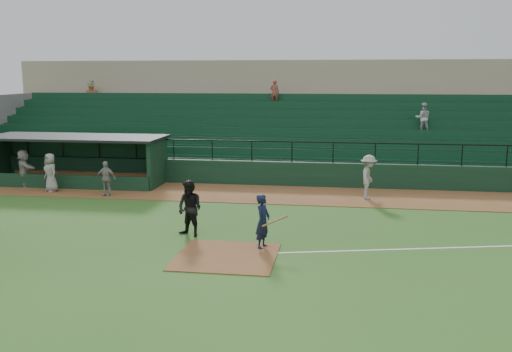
# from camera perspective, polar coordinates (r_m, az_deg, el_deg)

# --- Properties ---
(ground) EXTENTS (90.00, 90.00, 0.00)m
(ground) POSITION_cam_1_polar(r_m,az_deg,el_deg) (17.77, -2.43, -7.30)
(ground) COLOR #2C581C
(ground) RESTS_ON ground
(warning_track) EXTENTS (40.00, 4.00, 0.03)m
(warning_track) POSITION_cam_1_polar(r_m,az_deg,el_deg) (25.41, 1.01, -1.88)
(warning_track) COLOR brown
(warning_track) RESTS_ON ground
(home_plate_dirt) EXTENTS (3.00, 3.00, 0.03)m
(home_plate_dirt) POSITION_cam_1_polar(r_m,az_deg,el_deg) (16.83, -3.08, -8.27)
(home_plate_dirt) COLOR brown
(home_plate_dirt) RESTS_ON ground
(foul_line) EXTENTS (17.49, 4.44, 0.01)m
(foul_line) POSITION_cam_1_polar(r_m,az_deg,el_deg) (19.20, 22.65, -6.75)
(foul_line) COLOR white
(foul_line) RESTS_ON ground
(stadium_structure) EXTENTS (38.00, 13.08, 6.40)m
(stadium_structure) POSITION_cam_1_polar(r_m,az_deg,el_deg) (33.38, 2.95, 5.00)
(stadium_structure) COLOR black
(stadium_structure) RESTS_ON ground
(dugout) EXTENTS (8.90, 3.20, 2.42)m
(dugout) POSITION_cam_1_polar(r_m,az_deg,el_deg) (29.52, -17.68, 1.94)
(dugout) COLOR black
(dugout) RESTS_ON ground
(batter_at_plate) EXTENTS (1.08, 0.73, 1.74)m
(batter_at_plate) POSITION_cam_1_polar(r_m,az_deg,el_deg) (17.38, 0.72, -4.71)
(batter_at_plate) COLOR black
(batter_at_plate) RESTS_ON ground
(umpire) EXTENTS (1.15, 1.05, 1.92)m
(umpire) POSITION_cam_1_polar(r_m,az_deg,el_deg) (18.80, -6.84, -3.35)
(umpire) COLOR black
(umpire) RESTS_ON ground
(runner) EXTENTS (0.94, 1.37, 1.94)m
(runner) POSITION_cam_1_polar(r_m,az_deg,el_deg) (24.72, 11.53, -0.10)
(runner) COLOR #9D9993
(runner) RESTS_ON warning_track
(dugout_player_a) EXTENTS (0.94, 0.41, 1.58)m
(dugout_player_a) POSITION_cam_1_polar(r_m,az_deg,el_deg) (25.76, -15.23, -0.25)
(dugout_player_a) COLOR gray
(dugout_player_a) RESTS_ON warning_track
(dugout_player_b) EXTENTS (1.05, 0.97, 1.80)m
(dugout_player_b) POSITION_cam_1_polar(r_m,az_deg,el_deg) (27.50, -20.42, 0.34)
(dugout_player_b) COLOR gray
(dugout_player_b) RESTS_ON warning_track
(dugout_player_c) EXTENTS (1.65, 1.51, 1.83)m
(dugout_player_c) POSITION_cam_1_polar(r_m,az_deg,el_deg) (29.18, -22.82, 0.76)
(dugout_player_c) COLOR #A9A39E
(dugout_player_c) RESTS_ON warning_track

